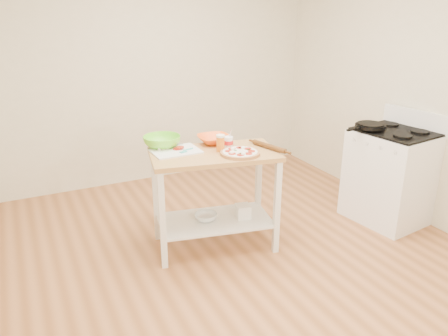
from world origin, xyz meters
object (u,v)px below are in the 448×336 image
green_bowl (162,142)px  beer_pint (220,143)px  pizza (240,153)px  shelf_glass_bowl (206,217)px  knife (163,144)px  skillet (370,126)px  prep_island (214,180)px  cutting_board (175,151)px  spatula (186,151)px  shelf_bin (243,211)px  rolling_pin (269,147)px  gas_stove (390,176)px  yogurt_tub (228,142)px  orange_bowl (214,139)px

green_bowl → beer_pint: bearing=-38.6°
pizza → shelf_glass_bowl: size_ratio=1.65×
knife → green_bowl: size_ratio=0.81×
skillet → pizza: 1.44m
prep_island → skillet: (1.60, -0.14, 0.33)m
shelf_glass_bowl → cutting_board: bearing=147.2°
spatula → shelf_bin: 0.78m
spatula → rolling_pin: (0.68, -0.24, 0.01)m
prep_island → green_bowl: (-0.35, 0.33, 0.31)m
pizza → spatula: (-0.39, 0.25, -0.00)m
cutting_board → green_bowl: bearing=108.2°
prep_island → gas_stove: 1.83m
yogurt_tub → prep_island: bearing=-160.5°
yogurt_tub → beer_pint: bearing=-150.8°
rolling_pin → gas_stove: bearing=-6.6°
knife → yogurt_tub: size_ratio=1.48×
green_bowl → shelf_glass_bowl: size_ratio=1.61×
shelf_glass_bowl → shelf_bin: size_ratio=1.64×
orange_bowl → rolling_pin: 0.52m
skillet → knife: size_ratio=1.74×
cutting_board → spatula: 0.10m
shelf_glass_bowl → green_bowl: bearing=131.9°
knife → shelf_bin: knife is taller
gas_stove → beer_pint: 1.84m
rolling_pin → prep_island: bearing=163.6°
pizza → beer_pint: 0.19m
pizza → knife: bearing=134.9°
shelf_bin → rolling_pin: bearing=-14.8°
knife → shelf_glass_bowl: (0.26, -0.33, -0.63)m
green_bowl → prep_island: bearing=-42.9°
gas_stove → green_bowl: gas_stove is taller
knife → green_bowl: green_bowl is taller
yogurt_tub → shelf_glass_bowl: (-0.24, -0.04, -0.66)m
gas_stove → green_bowl: size_ratio=3.40×
orange_bowl → shelf_bin: (0.14, -0.32, -0.61)m
spatula → knife: knife is taller
gas_stove → spatula: bearing=161.9°
skillet → orange_bowl: size_ratio=1.58×
spatula → yogurt_tub: yogurt_tub is taller
rolling_pin → shelf_glass_bowl: bearing=163.7°
knife → orange_bowl: size_ratio=0.91×
knife → rolling_pin: size_ratio=0.70×
gas_stove → orange_bowl: (-1.69, 0.53, 0.46)m
rolling_pin → beer_pint: bearing=161.5°
prep_island → shelf_glass_bowl: size_ratio=5.79×
prep_island → skillet: size_ratio=2.56×
pizza → beer_pint: size_ratio=2.30×
gas_stove → green_bowl: 2.29m
knife → beer_pint: 0.53m
pizza → shelf_bin: bearing=42.6°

